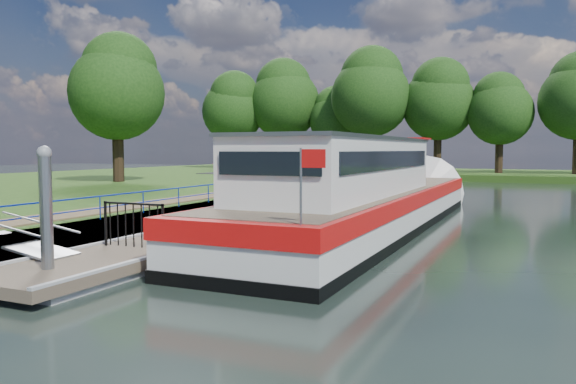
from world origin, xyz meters
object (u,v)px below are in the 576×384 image
at_px(car_b, 289,166).
at_px(car_a, 338,167).
at_px(pontoon, 302,213).
at_px(car_c, 251,165).
at_px(barge, 371,198).

bearing_deg(car_b, car_a, -119.76).
bearing_deg(pontoon, car_c, 122.49).
bearing_deg(car_b, barge, -160.85).
relative_size(car_b, car_c, 0.82).
bearing_deg(barge, pontoon, 151.26).
relative_size(pontoon, car_b, 8.11).
xyz_separation_m(pontoon, car_b, (-11.37, 24.04, 1.26)).
relative_size(barge, car_c, 4.68).
xyz_separation_m(pontoon, barge, (3.60, -1.97, 0.90)).
height_order(pontoon, car_c, car_c).
relative_size(barge, car_a, 6.30).
bearing_deg(barge, car_c, 126.06).
relative_size(car_a, car_b, 0.91).
relative_size(pontoon, barge, 1.42).
xyz_separation_m(pontoon, car_a, (-6.16, 22.24, 1.22)).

